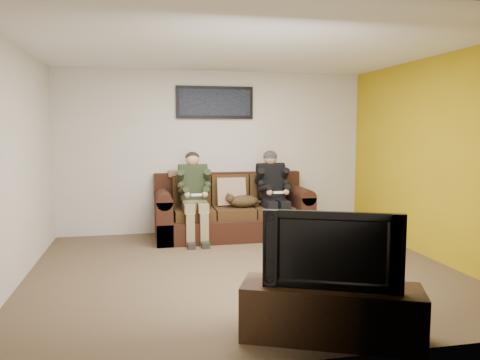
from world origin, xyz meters
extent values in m
plane|color=brown|center=(0.00, 0.00, 0.00)|extent=(5.00, 5.00, 0.00)
plane|color=silver|center=(0.00, 0.00, 2.60)|extent=(5.00, 5.00, 0.00)
plane|color=beige|center=(0.00, 2.25, 1.30)|extent=(5.00, 0.00, 5.00)
plane|color=beige|center=(0.00, -2.25, 1.30)|extent=(5.00, 0.00, 5.00)
plane|color=beige|center=(-2.50, 0.00, 1.30)|extent=(0.00, 4.50, 4.50)
plane|color=beige|center=(2.50, 0.00, 1.30)|extent=(0.00, 4.50, 4.50)
plane|color=#BA9C12|center=(2.49, 0.00, 1.30)|extent=(0.00, 4.50, 4.50)
cube|color=black|center=(0.21, 1.75, 0.16)|extent=(2.38, 1.03, 0.32)
cube|color=black|center=(0.21, 2.16, 0.65)|extent=(2.38, 0.22, 0.65)
cube|color=black|center=(-0.86, 1.75, 0.32)|extent=(0.24, 1.03, 0.65)
cube|color=black|center=(1.28, 1.75, 0.32)|extent=(0.24, 1.03, 0.65)
cylinder|color=black|center=(-0.86, 1.75, 0.65)|extent=(0.24, 1.03, 0.24)
cylinder|color=black|center=(1.28, 1.75, 0.65)|extent=(0.24, 1.03, 0.24)
cube|color=#3F2913|center=(-0.41, 1.70, 0.40)|extent=(0.59, 0.65, 0.15)
cube|color=#3F2913|center=(-0.41, 2.00, 0.71)|extent=(0.59, 0.15, 0.48)
cube|color=#3F2913|center=(0.21, 1.70, 0.40)|extent=(0.59, 0.65, 0.15)
cube|color=#3F2913|center=(0.21, 2.00, 0.71)|extent=(0.59, 0.15, 0.48)
cube|color=#3F2913|center=(0.82, 1.70, 0.40)|extent=(0.59, 0.65, 0.15)
cube|color=#3F2913|center=(0.82, 2.00, 0.71)|extent=(0.59, 0.15, 0.48)
cube|color=tan|center=(0.21, 1.88, 0.69)|extent=(0.45, 0.22, 0.45)
cube|color=gray|center=(-0.52, 2.13, 0.97)|extent=(0.49, 0.24, 0.09)
cube|color=#8A7E56|center=(-0.41, 1.66, 0.55)|extent=(0.36, 0.30, 0.14)
cube|color=#252E1B|center=(-0.41, 1.76, 0.85)|extent=(0.40, 0.30, 0.53)
cylinder|color=#252E1B|center=(-0.41, 1.78, 1.06)|extent=(0.44, 0.18, 0.18)
sphere|color=tan|center=(-0.41, 1.80, 1.22)|extent=(0.21, 0.21, 0.21)
cube|color=#8A7E56|center=(-0.51, 1.46, 0.54)|extent=(0.15, 0.42, 0.13)
cube|color=#8A7E56|center=(-0.31, 1.46, 0.54)|extent=(0.15, 0.42, 0.13)
cube|color=#8A7E56|center=(-0.51, 1.26, 0.24)|extent=(0.12, 0.13, 0.48)
cube|color=#8A7E56|center=(-0.31, 1.26, 0.24)|extent=(0.12, 0.13, 0.48)
cube|color=black|center=(-0.51, 1.18, 0.04)|extent=(0.11, 0.26, 0.08)
cube|color=black|center=(-0.31, 1.18, 0.04)|extent=(0.11, 0.26, 0.08)
cylinder|color=#252E1B|center=(-0.61, 1.69, 0.95)|extent=(0.11, 0.30, 0.28)
cylinder|color=#252E1B|center=(-0.21, 1.69, 0.95)|extent=(0.11, 0.30, 0.28)
cylinder|color=#252E1B|center=(-0.58, 1.47, 0.79)|extent=(0.14, 0.32, 0.15)
cylinder|color=#252E1B|center=(-0.24, 1.47, 0.79)|extent=(0.14, 0.32, 0.15)
sphere|color=tan|center=(-0.54, 1.35, 0.74)|extent=(0.09, 0.09, 0.09)
sphere|color=tan|center=(-0.28, 1.35, 0.74)|extent=(0.09, 0.09, 0.09)
cube|color=white|center=(-0.41, 1.33, 0.74)|extent=(0.15, 0.04, 0.03)
ellipsoid|color=black|center=(-0.41, 1.82, 1.25)|extent=(0.22, 0.22, 0.17)
cube|color=black|center=(0.82, 1.66, 0.55)|extent=(0.36, 0.30, 0.14)
cube|color=black|center=(0.82, 1.76, 0.85)|extent=(0.40, 0.30, 0.53)
cylinder|color=black|center=(0.82, 1.78, 1.06)|extent=(0.44, 0.18, 0.18)
sphere|color=#A4795B|center=(0.82, 1.80, 1.22)|extent=(0.21, 0.21, 0.21)
cube|color=black|center=(0.72, 1.46, 0.54)|extent=(0.15, 0.42, 0.13)
cube|color=black|center=(0.92, 1.46, 0.54)|extent=(0.15, 0.42, 0.13)
cube|color=black|center=(0.72, 1.26, 0.24)|extent=(0.12, 0.13, 0.48)
cube|color=black|center=(0.92, 1.26, 0.24)|extent=(0.12, 0.13, 0.48)
cube|color=black|center=(0.72, 1.18, 0.04)|extent=(0.11, 0.26, 0.08)
cube|color=black|center=(0.92, 1.18, 0.04)|extent=(0.11, 0.26, 0.08)
cylinder|color=black|center=(0.62, 1.69, 0.95)|extent=(0.11, 0.30, 0.28)
cylinder|color=black|center=(1.02, 1.69, 0.95)|extent=(0.11, 0.30, 0.28)
cylinder|color=black|center=(0.65, 1.47, 0.79)|extent=(0.14, 0.32, 0.15)
cylinder|color=black|center=(0.99, 1.47, 0.79)|extent=(0.14, 0.32, 0.15)
sphere|color=#A4795B|center=(0.69, 1.35, 0.74)|extent=(0.09, 0.09, 0.09)
sphere|color=#A4795B|center=(0.95, 1.35, 0.74)|extent=(0.09, 0.09, 0.09)
cube|color=white|center=(0.82, 1.33, 0.74)|extent=(0.15, 0.04, 0.03)
ellipsoid|color=black|center=(0.82, 1.80, 1.25)|extent=(0.22, 0.22, 0.19)
ellipsoid|color=#4D3A1E|center=(0.35, 1.64, 0.57)|extent=(0.47, 0.26, 0.19)
sphere|color=#4D3A1E|center=(0.13, 1.61, 0.63)|extent=(0.14, 0.14, 0.14)
cone|color=#4D3A1E|center=(0.11, 1.57, 0.70)|extent=(0.04, 0.04, 0.04)
cone|color=#4D3A1E|center=(0.11, 1.64, 0.70)|extent=(0.04, 0.04, 0.04)
cylinder|color=#4D3A1E|center=(0.59, 1.69, 0.54)|extent=(0.26, 0.13, 0.08)
cube|color=black|center=(0.01, 2.22, 2.10)|extent=(1.25, 0.04, 0.52)
cube|color=black|center=(0.01, 2.19, 2.10)|extent=(1.15, 0.01, 0.42)
cube|color=#301E10|center=(0.28, -1.95, 0.22)|extent=(1.48, 0.98, 0.44)
imported|color=black|center=(0.28, -1.95, 0.75)|extent=(1.03, 0.55, 0.61)
camera|label=1|loc=(-1.17, -5.31, 1.68)|focal=35.00mm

